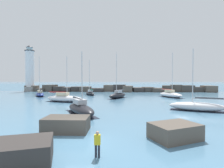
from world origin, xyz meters
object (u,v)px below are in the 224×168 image
object	(u,v)px
sailboat_moored_2	(64,98)
person_on_rocks	(97,143)
sailboat_moored_3	(197,106)
sailboat_moored_6	(81,108)
sailboat_moored_1	(40,94)
sailboat_moored_4	(90,93)
sailboat_moored_0	(118,95)
lighthouse	(30,71)
sailboat_moored_5	(170,94)

from	to	relation	value
sailboat_moored_2	person_on_rocks	size ratio (longest dim) A/B	5.95
sailboat_moored_3	sailboat_moored_6	xyz separation A→B (m)	(-16.42, -3.10, 0.08)
sailboat_moored_1	sailboat_moored_6	size ratio (longest dim) A/B	1.33
sailboat_moored_4	sailboat_moored_0	bearing A→B (deg)	-44.81
sailboat_moored_1	person_on_rocks	distance (m)	41.33
sailboat_moored_2	sailboat_moored_6	size ratio (longest dim) A/B	1.13
sailboat_moored_0	sailboat_moored_1	world-z (taller)	sailboat_moored_0
lighthouse	sailboat_moored_1	xyz separation A→B (m)	(12.91, -19.17, -7.23)
sailboat_moored_1	sailboat_moored_3	distance (m)	38.59
sailboat_moored_4	person_on_rocks	distance (m)	41.00
sailboat_moored_4	sailboat_moored_5	bearing A→B (deg)	-13.76
sailboat_moored_4	sailboat_moored_5	size ratio (longest dim) A/B	0.92
sailboat_moored_5	sailboat_moored_0	bearing A→B (deg)	-167.93
lighthouse	sailboat_moored_5	size ratio (longest dim) A/B	1.57
sailboat_moored_2	person_on_rocks	bearing A→B (deg)	-67.85
sailboat_moored_1	sailboat_moored_5	world-z (taller)	sailboat_moored_5
sailboat_moored_4	sailboat_moored_3	bearing A→B (deg)	-50.70
sailboat_moored_2	sailboat_moored_0	bearing A→B (deg)	33.82
sailboat_moored_1	sailboat_moored_5	distance (m)	34.56
sailboat_moored_0	sailboat_moored_2	size ratio (longest dim) A/B	1.19
sailboat_moored_4	sailboat_moored_6	bearing A→B (deg)	-82.49
lighthouse	sailboat_moored_1	distance (m)	24.21
sailboat_moored_0	sailboat_moored_6	size ratio (longest dim) A/B	1.35
sailboat_moored_6	person_on_rocks	distance (m)	13.29
sailboat_moored_6	person_on_rocks	bearing A→B (deg)	-72.74
sailboat_moored_0	person_on_rocks	size ratio (longest dim) A/B	7.10
sailboat_moored_5	sailboat_moored_2	bearing A→B (deg)	-157.37
sailboat_moored_5	person_on_rocks	world-z (taller)	sailboat_moored_5
person_on_rocks	sailboat_moored_4	bearing A→B (deg)	100.65
person_on_rocks	sailboat_moored_1	bearing A→B (deg)	119.67
sailboat_moored_1	sailboat_moored_6	bearing A→B (deg)	-54.58
sailboat_moored_3	sailboat_moored_5	xyz separation A→B (m)	(1.61, 19.20, 0.08)
lighthouse	sailboat_moored_6	distance (m)	52.09
sailboat_moored_1	sailboat_moored_3	world-z (taller)	sailboat_moored_1
sailboat_moored_0	person_on_rocks	world-z (taller)	sailboat_moored_0
sailboat_moored_2	sailboat_moored_6	bearing A→B (deg)	-63.09
sailboat_moored_3	sailboat_moored_0	bearing A→B (deg)	125.91
sailboat_moored_3	person_on_rocks	xyz separation A→B (m)	(-12.47, -15.79, 0.20)
person_on_rocks	sailboat_moored_5	bearing A→B (deg)	68.07
sailboat_moored_1	sailboat_moored_2	bearing A→B (deg)	-46.87
sailboat_moored_1	person_on_rocks	size ratio (longest dim) A/B	7.01
sailboat_moored_4	sailboat_moored_6	world-z (taller)	sailboat_moored_4
sailboat_moored_2	person_on_rocks	xyz separation A→B (m)	(10.14, -24.89, 0.12)
sailboat_moored_4	sailboat_moored_6	distance (m)	27.84
sailboat_moored_0	sailboat_moored_5	world-z (taller)	sailboat_moored_5
sailboat_moored_6	person_on_rocks	world-z (taller)	sailboat_moored_6
sailboat_moored_5	sailboat_moored_6	bearing A→B (deg)	-128.96
lighthouse	sailboat_moored_3	world-z (taller)	lighthouse
lighthouse	sailboat_moored_4	bearing A→B (deg)	-29.83
sailboat_moored_3	sailboat_moored_5	size ratio (longest dim) A/B	0.81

